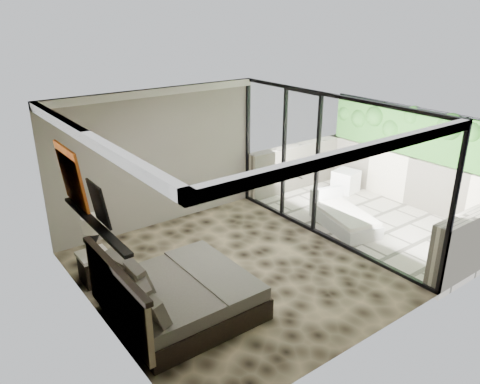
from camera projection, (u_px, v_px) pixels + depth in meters
floor at (231, 272)px, 7.99m from camera, size 5.00×5.00×0.00m
ceiling at (230, 110)px, 6.96m from camera, size 4.50×5.00×0.02m
back_wall at (158, 159)px, 9.33m from camera, size 4.50×0.02×2.80m
left_wall at (94, 234)px, 6.23m from camera, size 0.02×5.00×2.80m
glass_wall at (329, 169)px, 8.73m from camera, size 0.08×5.00×2.80m
terrace_slab at (372, 220)px, 10.10m from camera, size 3.00×5.00×0.12m
parapet_far at (413, 181)px, 10.62m from camera, size 0.30×5.00×1.10m
foliage_hedge at (420, 134)px, 10.22m from camera, size 0.36×4.60×1.10m
picture_ledge at (95, 224)px, 6.30m from camera, size 0.12×2.20×0.05m
bed at (177, 296)px, 6.77m from camera, size 1.98×1.92×1.09m
nightstand at (95, 268)px, 7.65m from camera, size 0.62×0.62×0.48m
table_lamp at (94, 230)px, 7.39m from camera, size 0.36×0.36×0.65m
abstract_canvas at (71, 176)px, 6.67m from camera, size 0.13×0.90×0.90m
framed_print at (99, 204)px, 6.11m from camera, size 0.11×0.50×0.60m
ottoman at (346, 181)px, 11.41m from camera, size 0.62×0.62×0.53m
lounger at (343, 218)px, 9.62m from camera, size 1.15×1.70×0.61m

